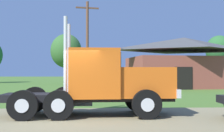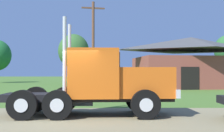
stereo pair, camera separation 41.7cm
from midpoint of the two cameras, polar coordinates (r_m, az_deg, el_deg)
name	(u,v)px [view 1 (the left image)]	position (r m, az deg, el deg)	size (l,w,h in m)	color
ground_plane	(66,119)	(11.41, -9.78, -9.76)	(200.00, 200.00, 0.00)	#4A702A
dirt_track	(66,119)	(11.41, -9.78, -9.74)	(120.00, 6.29, 0.01)	#8A7F5A
truck_foreground_white	(105,83)	(12.03, -2.32, -3.20)	(6.76, 2.80, 3.75)	black
shed_building	(184,63)	(34.07, 13.14, 0.53)	(13.06, 9.57, 5.51)	brown
utility_pole_near	(87,43)	(28.64, -5.10, 4.34)	(2.18, 0.58, 8.36)	brown
tree_mid	(66,51)	(43.71, -8.92, 2.82)	(4.41, 4.41, 7.15)	#513823
tree_right	(219,50)	(45.74, 19.32, 2.81)	(3.81, 3.81, 6.92)	#513823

